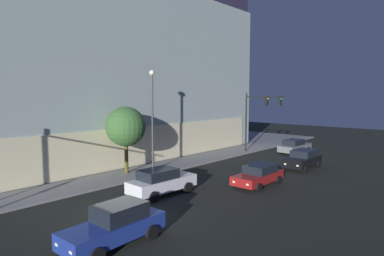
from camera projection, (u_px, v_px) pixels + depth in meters
ground_plane at (123, 221)px, 17.05m from camera, size 120.00×120.00×0.00m
modern_building at (94, 67)px, 37.37m from camera, size 33.41×20.75×19.44m
traffic_light_far_corner at (259, 110)px, 36.20m from camera, size 0.51×4.46×6.60m
street_lamp_sidewalk at (152, 109)px, 27.15m from camera, size 0.44×0.44×8.36m
sidewalk_tree at (126, 127)px, 26.60m from camera, size 3.21×3.21×5.42m
car_blue at (115, 225)px, 14.32m from camera, size 4.70×2.08×1.75m
car_white at (161, 181)px, 21.54m from camera, size 4.75×2.19×1.72m
car_red at (259, 175)px, 23.82m from camera, size 4.48×2.05×1.48m
car_black at (303, 159)px, 29.29m from camera, size 4.48×2.06×1.64m
car_grey at (294, 146)px, 36.71m from camera, size 4.68×2.16×1.61m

